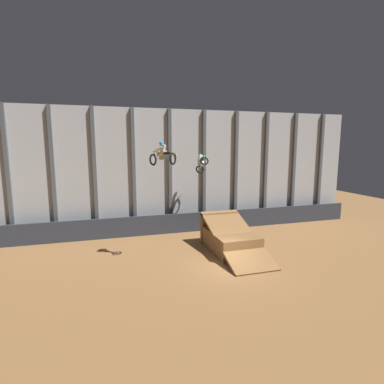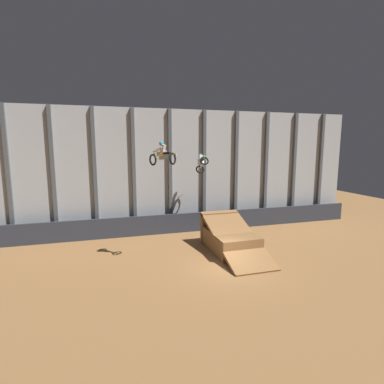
% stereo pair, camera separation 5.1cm
% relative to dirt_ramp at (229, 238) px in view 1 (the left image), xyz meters
% --- Properties ---
extents(ground_plane, '(60.00, 60.00, 0.00)m').
position_rel_dirt_ramp_xyz_m(ground_plane, '(-1.37, -3.05, -0.82)').
color(ground_plane, olive).
extents(arena_back_wall, '(32.00, 0.40, 10.32)m').
position_rel_dirt_ramp_xyz_m(arena_back_wall, '(-1.37, 6.21, 4.34)').
color(arena_back_wall, '#ADB2B7').
rests_on(arena_back_wall, ground_plane).
extents(lower_barrier, '(31.36, 0.20, 1.63)m').
position_rel_dirt_ramp_xyz_m(lower_barrier, '(-1.37, 5.11, -0.01)').
color(lower_barrier, '#2D333D').
rests_on(lower_barrier, ground_plane).
extents(dirt_ramp, '(2.90, 6.45, 2.47)m').
position_rel_dirt_ramp_xyz_m(dirt_ramp, '(0.00, 0.00, 0.00)').
color(dirt_ramp, brown).
rests_on(dirt_ramp, ground_plane).
extents(rider_bike_left_air, '(1.63, 1.59, 1.48)m').
position_rel_dirt_ramp_xyz_m(rider_bike_left_air, '(-4.85, -0.86, 5.89)').
color(rider_bike_left_air, black).
extents(rider_bike_right_air, '(0.78, 1.70, 1.67)m').
position_rel_dirt_ramp_xyz_m(rider_bike_right_air, '(-0.67, 4.23, 5.11)').
color(rider_bike_right_air, black).
extents(traffic_cone_near_ramp, '(0.36, 0.36, 0.58)m').
position_rel_dirt_ramp_xyz_m(traffic_cone_near_ramp, '(1.88, 0.84, -0.54)').
color(traffic_cone_near_ramp, black).
rests_on(traffic_cone_near_ramp, ground_plane).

